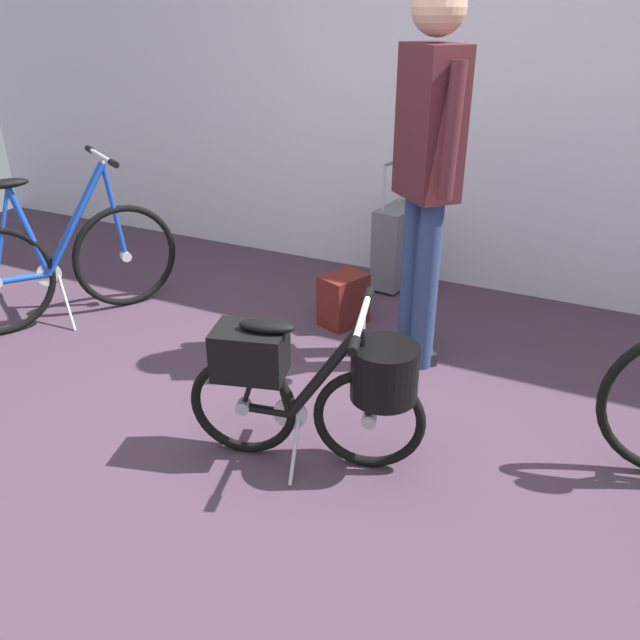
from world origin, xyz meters
The scene contains 7 objects.
ground_plane centered at (0.00, 0.00, 0.00)m, with size 8.08×8.08×0.00m, color #473342.
back_wall centered at (0.00, 2.31, 1.49)m, with size 8.08×0.10×2.99m, color silver.
folding_bike_foreground centered at (0.09, 0.16, 0.38)m, with size 0.94×0.52×0.69m.
display_bike_right centered at (-1.82, 0.72, 0.36)m, with size 0.76×1.20×0.95m.
visitor_near_wall centered at (0.18, 1.16, 1.06)m, with size 0.41×0.40×1.81m.
rolling_suitcase centered at (-0.26, 2.04, 0.28)m, with size 0.22×0.38×0.83m.
backpack_on_floor centered at (-0.34, 1.37, 0.15)m, with size 0.28×0.31×0.30m.
Camera 1 is at (1.05, -1.78, 1.71)m, focal length 36.43 mm.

